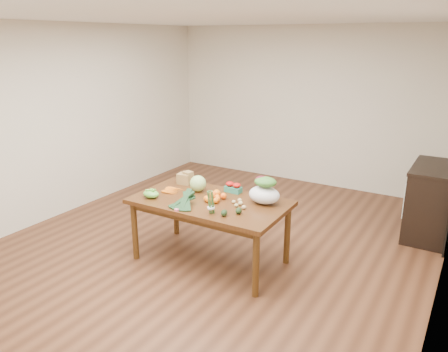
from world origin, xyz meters
The scene contains 26 objects.
floor centered at (0.00, 0.00, 0.00)m, with size 6.00×6.00×0.00m, color brown.
ceiling centered at (0.00, 0.00, 2.70)m, with size 5.00×6.00×0.02m, color white.
room_walls centered at (0.00, 0.00, 1.35)m, with size 5.02×6.02×2.70m.
dining_table centered at (0.16, -0.36, 0.38)m, with size 1.72×0.96×0.75m, color #492D11.
cabinet centered at (2.22, 1.69, 0.47)m, with size 0.52×1.02×0.94m, color black.
dish_towel centered at (1.96, 1.40, 0.55)m, with size 0.02×0.28×0.45m, color white.
paper_bag centered at (-0.42, -0.04, 0.83)m, with size 0.23×0.19×0.16m, color #997244, non-canonical shape.
cabbage centered at (-0.12, -0.19, 0.85)m, with size 0.19×0.19×0.19m, color #A6D57B.
strawberry_basket_a centered at (0.20, 0.01, 0.80)m, with size 0.10×0.10×0.10m, color #B7130C, non-canonical shape.
strawberry_basket_b centered at (0.29, 0.00, 0.80)m, with size 0.10×0.10×0.09m, color red, non-canonical shape.
orange_a centered at (0.15, -0.30, 0.79)m, with size 0.08×0.08×0.08m, color #FF580F.
orange_b centered at (0.17, -0.23, 0.79)m, with size 0.09×0.09×0.09m, color orange.
orange_c centered at (0.27, -0.26, 0.79)m, with size 0.07×0.07×0.07m, color #FF590F.
mandarin_cluster centered at (0.20, -0.39, 0.80)m, with size 0.18×0.18×0.10m, color orange, non-canonical shape.
carrots centered at (-0.38, -0.35, 0.76)m, with size 0.22×0.22×0.03m, color orange, non-canonical shape.
snap_pea_bag centered at (-0.46, -0.64, 0.79)m, with size 0.20×0.15×0.09m, color #74B53D.
kale_bunch centered at (0.03, -0.70, 0.83)m, with size 0.32×0.40×0.16m, color black, non-canonical shape.
asparagus_bundle centered at (0.38, -0.68, 0.88)m, with size 0.08×0.08×0.25m, color #4C7A38, non-canonical shape.
potato_a centered at (0.44, -0.31, 0.77)m, with size 0.05×0.04×0.04m, color tan.
potato_b centered at (0.51, -0.39, 0.77)m, with size 0.05×0.04×0.04m, color tan.
potato_c centered at (0.52, -0.32, 0.77)m, with size 0.05×0.05×0.05m, color #C9BE74.
potato_d centered at (0.47, -0.24, 0.77)m, with size 0.05×0.04×0.04m, color tan.
potato_e centered at (0.61, -0.40, 0.77)m, with size 0.05×0.05×0.04m, color tan.
avocado_a centered at (0.52, -0.67, 0.78)m, with size 0.06×0.10×0.06m, color black.
avocado_b centered at (0.62, -0.54, 0.78)m, with size 0.06×0.10×0.06m, color black.
salad_bag centered at (0.72, -0.14, 0.89)m, with size 0.35×0.27×0.27m, color silver, non-canonical shape.
Camera 1 is at (2.64, -4.20, 2.48)m, focal length 35.00 mm.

